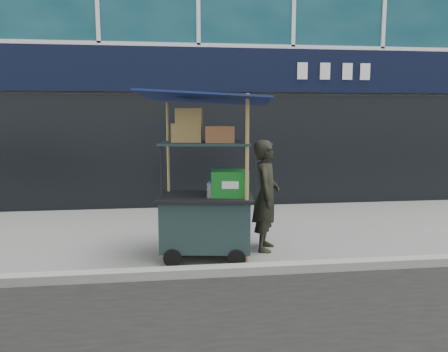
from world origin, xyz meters
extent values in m
plane|color=slate|center=(0.00, 0.00, 0.00)|extent=(80.00, 80.00, 0.00)
cube|color=gray|center=(0.00, -0.20, 0.06)|extent=(80.00, 0.18, 0.12)
cube|color=black|center=(0.00, 3.86, 2.90)|extent=(15.68, 0.06, 0.90)
cube|color=black|center=(0.00, 3.90, 1.20)|extent=(15.68, 0.04, 2.40)
cube|color=#192A2A|center=(-0.16, 0.49, 0.50)|extent=(1.30, 0.87, 0.70)
cylinder|color=black|center=(-0.63, 0.18, 0.12)|extent=(0.25, 0.09, 0.24)
cylinder|color=black|center=(0.21, 0.06, 0.12)|extent=(0.25, 0.09, 0.24)
cube|color=black|center=(-0.16, 0.49, 0.88)|extent=(1.39, 0.96, 0.04)
cylinder|color=black|center=(-0.75, 0.27, 1.23)|extent=(0.03, 0.03, 0.75)
cylinder|color=black|center=(0.35, 0.11, 1.23)|extent=(0.03, 0.03, 0.75)
cylinder|color=black|center=(-0.66, 0.87, 1.23)|extent=(0.03, 0.03, 0.75)
cylinder|color=black|center=(0.44, 0.70, 1.23)|extent=(0.03, 0.03, 0.75)
cube|color=#192A2A|center=(-0.16, 0.49, 1.61)|extent=(1.30, 0.87, 0.03)
cylinder|color=olive|center=(0.35, 0.11, 1.13)|extent=(0.06, 0.06, 2.26)
cylinder|color=olive|center=(-0.66, 0.87, 1.08)|extent=(0.05, 0.05, 2.16)
cube|color=#0E1C4E|center=(-0.16, 0.49, 2.21)|extent=(1.86, 1.44, 0.20)
cube|color=#106819|center=(0.17, 0.39, 1.07)|extent=(0.55, 0.42, 0.35)
cylinder|color=silver|center=(-0.13, 0.28, 1.00)|extent=(0.08, 0.08, 0.20)
cylinder|color=blue|center=(-0.13, 0.28, 1.11)|extent=(0.04, 0.04, 0.02)
cube|color=olive|center=(-0.40, 0.57, 1.75)|extent=(0.44, 0.36, 0.25)
cube|color=#9A6B43|center=(0.04, 0.41, 1.74)|extent=(0.42, 0.33, 0.22)
cube|color=olive|center=(-0.37, 0.55, 1.98)|extent=(0.39, 0.31, 0.20)
imported|color=black|center=(0.76, 0.77, 0.82)|extent=(0.55, 0.68, 1.63)
camera|label=1|loc=(-0.65, -5.39, 2.02)|focal=35.00mm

